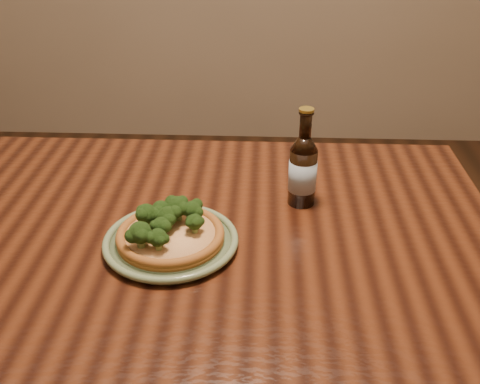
{
  "coord_description": "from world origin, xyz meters",
  "views": [
    {
      "loc": [
        0.33,
        -0.76,
        1.35
      ],
      "look_at": [
        0.29,
        0.17,
        0.82
      ],
      "focal_mm": 42.0,
      "sensor_mm": 36.0,
      "label": 1
    }
  ],
  "objects_px": {
    "table": "(91,277)",
    "plate": "(171,241)",
    "pizza": "(169,231)",
    "beer_bottle": "(303,170)"
  },
  "relations": [
    {
      "from": "pizza",
      "to": "beer_bottle",
      "type": "relative_size",
      "value": 0.95
    },
    {
      "from": "table",
      "to": "plate",
      "type": "relative_size",
      "value": 6.42
    },
    {
      "from": "table",
      "to": "plate",
      "type": "bearing_deg",
      "value": -5.65
    },
    {
      "from": "table",
      "to": "pizza",
      "type": "height_order",
      "value": "pizza"
    },
    {
      "from": "plate",
      "to": "pizza",
      "type": "relative_size",
      "value": 1.26
    },
    {
      "from": "table",
      "to": "beer_bottle",
      "type": "relative_size",
      "value": 7.67
    },
    {
      "from": "table",
      "to": "beer_bottle",
      "type": "bearing_deg",
      "value": 20.12
    },
    {
      "from": "table",
      "to": "plate",
      "type": "height_order",
      "value": "plate"
    },
    {
      "from": "table",
      "to": "pizza",
      "type": "distance_m",
      "value": 0.21
    },
    {
      "from": "pizza",
      "to": "plate",
      "type": "bearing_deg",
      "value": -31.8
    }
  ]
}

